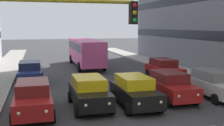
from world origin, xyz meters
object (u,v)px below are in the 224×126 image
car_0 (213,84)px  car_2 (135,91)px  traffic_light_gantry (34,51)px  car_3 (89,92)px  car_row2_1 (164,69)px  car_4 (33,98)px  car_row2_0 (30,72)px  street_lamp_right (2,31)px  bus_behind_traffic (85,50)px  car_1 (170,85)px

car_0 → car_2: same height
traffic_light_gantry → car_0: bearing=-150.6°
car_0 → traffic_light_gantry: bearing=29.4°
car_3 → car_row2_1: same height
car_4 → car_row2_0: (0.31, -8.40, 0.00)m
car_row2_1 → traffic_light_gantry: (10.54, 12.66, 2.86)m
car_0 → street_lamp_right: size_ratio=0.67×
car_4 → car_0: bearing=-176.4°
car_row2_0 → street_lamp_right: (1.48, 3.90, 3.31)m
car_4 → bus_behind_traffic: bearing=-108.6°
car_3 → car_row2_1: size_ratio=1.00×
car_4 → car_row2_1: size_ratio=1.00×
street_lamp_right → bus_behind_traffic: bearing=-121.6°
car_2 → car_3: size_ratio=1.00×
car_row2_1 → traffic_light_gantry: traffic_light_gantry is taller
bus_behind_traffic → traffic_light_gantry: size_ratio=1.91×
car_4 → street_lamp_right: (1.79, -4.50, 3.31)m
car_1 → traffic_light_gantry: 10.51m
car_0 → car_row2_0: same height
bus_behind_traffic → street_lamp_right: bearing=58.4°
car_3 → car_row2_1: bearing=-138.9°
car_2 → car_row2_1: 8.86m
car_1 → car_row2_0: 11.26m
car_3 → car_row2_0: same height
car_0 → car_1: (2.95, -0.21, 0.00)m
car_4 → bus_behind_traffic: (-5.51, -16.39, 0.97)m
car_4 → car_2: bearing=-179.2°
street_lamp_right → car_2: bearing=148.8°
car_2 → bus_behind_traffic: (-0.00, -16.31, 0.97)m
car_3 → traffic_light_gantry: (2.80, 5.92, 2.86)m
car_1 → car_2: size_ratio=1.00×
car_0 → car_row2_0: (11.35, -7.71, 0.00)m
car_0 → car_3: bearing=1.4°
car_row2_0 → street_lamp_right: size_ratio=0.67×
car_0 → traffic_light_gantry: traffic_light_gantry is taller
bus_behind_traffic → car_2: bearing=90.0°
car_1 → car_row2_0: (8.40, -7.50, 0.00)m
car_1 → bus_behind_traffic: 15.73m
car_1 → car_2: bearing=17.7°
traffic_light_gantry → street_lamp_right: 10.13m
car_row2_0 → bus_behind_traffic: size_ratio=0.42×
car_3 → car_1: bearing=-175.4°
car_2 → car_4: same height
car_3 → street_lamp_right: size_ratio=0.67×
car_0 → street_lamp_right: (12.83, -3.81, 3.31)m
car_2 → street_lamp_right: size_ratio=0.67×
car_0 → street_lamp_right: 13.79m
car_0 → car_4: size_ratio=1.00×
car_1 → street_lamp_right: street_lamp_right is taller
car_1 → car_2: 2.70m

